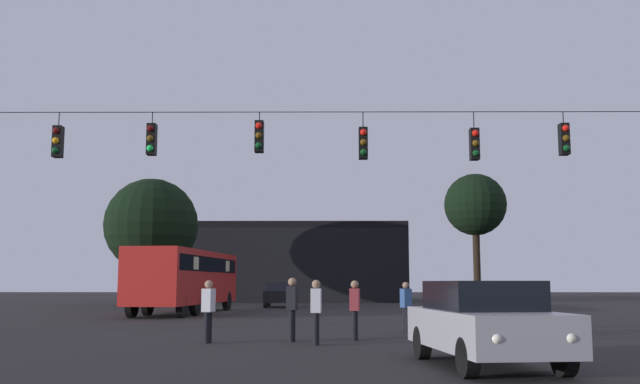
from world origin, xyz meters
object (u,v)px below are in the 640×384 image
Objects in this scene: pedestrian_crossing_left at (520,308)px; car_near_right at (484,322)px; pedestrian_near_bus at (355,307)px; tree_left_silhouette at (475,206)px; tree_behind_building at (151,225)px; pedestrian_crossing_center at (316,308)px; pedestrian_far_side at (292,306)px; pedestrian_trailing at (406,304)px; city_bus at (186,275)px; car_far_left at (280,294)px; pedestrian_crossing_right at (208,308)px.

car_near_right is at bearing -111.46° from pedestrian_crossing_left.
pedestrian_near_bus is 0.18× the size of tree_left_silhouette.
pedestrian_near_bus is 30.03m from tree_behind_building.
pedestrian_far_side reaches higher than pedestrian_crossing_center.
car_near_right reaches higher than pedestrian_trailing.
pedestrian_near_bus is 3.28m from pedestrian_trailing.
city_bus is at bearing -144.86° from tree_left_silhouette.
pedestrian_trailing is (5.16, -22.58, 0.05)m from car_far_left.
pedestrian_crossing_left reaches higher than car_far_left.
tree_behind_building is (-4.48, 11.09, 3.33)m from city_bus.
pedestrian_near_bus is (7.53, -16.10, -1.00)m from city_bus.
pedestrian_trailing is (2.65, 4.20, -0.03)m from pedestrian_crossing_center.
pedestrian_far_side is at bearing -85.82° from car_far_left.
pedestrian_near_bus is at bearing 54.14° from pedestrian_crossing_center.
tree_left_silhouette is at bearing 73.25° from pedestrian_trailing.
pedestrian_trailing is at bearing 59.61° from pedestrian_near_bus.
pedestrian_crossing_left is (11.74, -16.43, -1.01)m from city_bus.
tree_left_silhouette is at bearing 69.06° from pedestrian_far_side.
pedestrian_crossing_center is at bearing -57.67° from pedestrian_far_side.
car_far_left reaches higher than pedestrian_trailing.
pedestrian_crossing_left is (2.14, 5.45, 0.06)m from car_near_right.
tree_behind_building is at bearing 168.19° from car_far_left.
pedestrian_crossing_right reaches higher than car_far_left.
car_near_right is (9.60, -21.88, -1.07)m from city_bus.
tree_left_silhouette is (7.13, 33.65, 5.74)m from car_near_right.
pedestrian_trailing is 4.59m from pedestrian_far_side.
pedestrian_crossing_right is 0.96× the size of pedestrian_far_side.
pedestrian_near_bus is (0.99, 1.37, -0.01)m from pedestrian_crossing_center.
pedestrian_crossing_center is at bearing -109.21° from tree_left_silhouette.
pedestrian_crossing_left is 0.99× the size of pedestrian_crossing_right.
pedestrian_far_side is at bearing -135.50° from pedestrian_trailing.
pedestrian_crossing_right is at bearing -114.19° from tree_left_silhouette.
pedestrian_crossing_right is at bearing -90.41° from car_far_left.
pedestrian_crossing_center is at bearing -168.73° from pedestrian_crossing_left.
car_far_left is 26.89m from pedestrian_crossing_center.
pedestrian_trailing is at bearing 34.21° from pedestrian_crossing_right.
pedestrian_crossing_center reaches higher than pedestrian_trailing.
pedestrian_crossing_center is at bearing 124.79° from car_near_right.
pedestrian_crossing_right is 1.00× the size of pedestrian_near_bus.
tree_behind_building is (-10.39, 27.57, 4.29)m from pedestrian_far_side.
city_bus is at bearing -68.00° from tree_behind_building.
pedestrian_far_side is 29.77m from tree_behind_building.
car_far_left is at bearing 97.84° from pedestrian_near_bus.
tree_left_silhouette is at bearing 10.99° from car_far_left.
car_far_left is 2.84× the size of pedestrian_crossing_left.
pedestrian_trailing is (1.66, 2.83, -0.02)m from pedestrian_near_bus.
pedestrian_trailing is 0.94× the size of pedestrian_far_side.
pedestrian_crossing_right is 1.03× the size of pedestrian_trailing.
pedestrian_near_bus is at bearing 12.34° from pedestrian_crossing_right.
pedestrian_far_side is at bearing -70.26° from city_bus.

